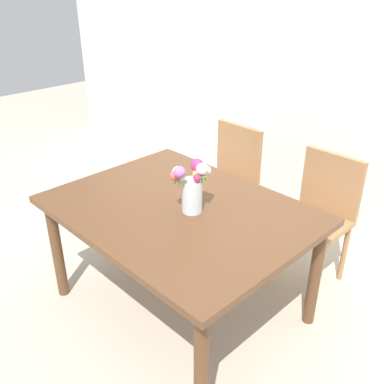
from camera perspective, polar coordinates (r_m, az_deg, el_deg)
The scene contains 6 objects.
ground_plane at distance 2.90m, azimuth -1.48°, elevation -14.86°, with size 12.00×12.00×0.00m, color #B7AD99.
back_wall at distance 3.48m, azimuth 18.77°, elevation 16.96°, with size 7.00×0.10×2.80m, color silver.
dining_table at distance 2.50m, azimuth -1.66°, elevation -3.70°, with size 1.46×1.11×0.74m.
chair_left at distance 3.39m, azimuth 4.89°, elevation 2.34°, with size 0.42×0.42×0.90m.
chair_right at distance 2.99m, azimuth 16.54°, elevation -2.40°, with size 0.42×0.42×0.90m.
flower_vase at distance 2.34m, azimuth -0.00°, elevation 0.88°, with size 0.18×0.23×0.30m.
Camera 1 is at (1.58, -1.45, 1.95)m, focal length 40.18 mm.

